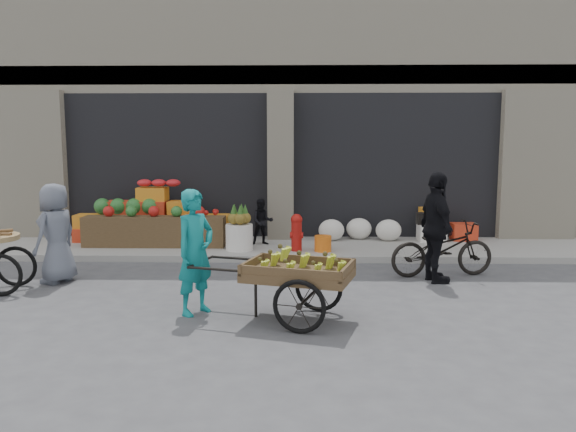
{
  "coord_description": "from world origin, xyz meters",
  "views": [
    {
      "loc": [
        0.42,
        -6.98,
        2.17
      ],
      "look_at": [
        0.24,
        1.17,
        1.1
      ],
      "focal_mm": 35.0,
      "sensor_mm": 36.0,
      "label": 1
    }
  ],
  "objects_px": {
    "fire_hydrant": "(297,231)",
    "bicycle": "(442,249)",
    "banana_cart": "(295,268)",
    "orange_bucket": "(323,244)",
    "cyclist": "(436,228)",
    "pineapple_bin": "(239,237)",
    "vendor_woman": "(195,252)",
    "seated_person": "(262,222)",
    "vendor_grey": "(56,233)"
  },
  "relations": [
    {
      "from": "fire_hydrant",
      "to": "bicycle",
      "type": "distance_m",
      "value": 2.81
    },
    {
      "from": "banana_cart",
      "to": "orange_bucket",
      "type": "bearing_deg",
      "value": 98.74
    },
    {
      "from": "orange_bucket",
      "to": "bicycle",
      "type": "relative_size",
      "value": 0.19
    },
    {
      "from": "banana_cart",
      "to": "cyclist",
      "type": "bearing_deg",
      "value": 58.29
    },
    {
      "from": "pineapple_bin",
      "to": "vendor_woman",
      "type": "distance_m",
      "value": 3.68
    },
    {
      "from": "orange_bucket",
      "to": "cyclist",
      "type": "height_order",
      "value": "cyclist"
    },
    {
      "from": "bicycle",
      "to": "seated_person",
      "type": "bearing_deg",
      "value": 45.44
    },
    {
      "from": "orange_bucket",
      "to": "cyclist",
      "type": "relative_size",
      "value": 0.19
    },
    {
      "from": "seated_person",
      "to": "vendor_grey",
      "type": "height_order",
      "value": "vendor_grey"
    },
    {
      "from": "vendor_woman",
      "to": "cyclist",
      "type": "bearing_deg",
      "value": -27.86
    },
    {
      "from": "banana_cart",
      "to": "seated_person",
      "type": "bearing_deg",
      "value": 115.01
    },
    {
      "from": "pineapple_bin",
      "to": "bicycle",
      "type": "bearing_deg",
      "value": -23.96
    },
    {
      "from": "pineapple_bin",
      "to": "seated_person",
      "type": "height_order",
      "value": "seated_person"
    },
    {
      "from": "fire_hydrant",
      "to": "cyclist",
      "type": "distance_m",
      "value": 2.91
    },
    {
      "from": "seated_person",
      "to": "cyclist",
      "type": "xyz_separation_m",
      "value": [
        2.88,
        -2.55,
        0.28
      ]
    },
    {
      "from": "vendor_woman",
      "to": "vendor_grey",
      "type": "relative_size",
      "value": 1.03
    },
    {
      "from": "orange_bucket",
      "to": "bicycle",
      "type": "bearing_deg",
      "value": -37.58
    },
    {
      "from": "fire_hydrant",
      "to": "cyclist",
      "type": "xyz_separation_m",
      "value": [
        2.18,
        -1.9,
        0.36
      ]
    },
    {
      "from": "pineapple_bin",
      "to": "vendor_grey",
      "type": "height_order",
      "value": "vendor_grey"
    },
    {
      "from": "fire_hydrant",
      "to": "orange_bucket",
      "type": "relative_size",
      "value": 2.22
    },
    {
      "from": "vendor_grey",
      "to": "banana_cart",
      "type": "bearing_deg",
      "value": 83.74
    },
    {
      "from": "fire_hydrant",
      "to": "vendor_woman",
      "type": "distance_m",
      "value": 3.82
    },
    {
      "from": "banana_cart",
      "to": "cyclist",
      "type": "distance_m",
      "value": 2.94
    },
    {
      "from": "vendor_woman",
      "to": "vendor_grey",
      "type": "bearing_deg",
      "value": 93.55
    },
    {
      "from": "pineapple_bin",
      "to": "vendor_woman",
      "type": "xyz_separation_m",
      "value": [
        -0.15,
        -3.65,
        0.43
      ]
    },
    {
      "from": "pineapple_bin",
      "to": "cyclist",
      "type": "relative_size",
      "value": 0.3
    },
    {
      "from": "orange_bucket",
      "to": "bicycle",
      "type": "height_order",
      "value": "bicycle"
    },
    {
      "from": "pineapple_bin",
      "to": "fire_hydrant",
      "type": "distance_m",
      "value": 1.11
    },
    {
      "from": "banana_cart",
      "to": "bicycle",
      "type": "bearing_deg",
      "value": 61.06
    },
    {
      "from": "seated_person",
      "to": "cyclist",
      "type": "bearing_deg",
      "value": -51.49
    },
    {
      "from": "fire_hydrant",
      "to": "seated_person",
      "type": "distance_m",
      "value": 0.96
    },
    {
      "from": "cyclist",
      "to": "pineapple_bin",
      "type": "bearing_deg",
      "value": 49.63
    },
    {
      "from": "pineapple_bin",
      "to": "cyclist",
      "type": "distance_m",
      "value": 3.85
    },
    {
      "from": "pineapple_bin",
      "to": "cyclist",
      "type": "xyz_separation_m",
      "value": [
        3.28,
        -1.95,
        0.49
      ]
    },
    {
      "from": "pineapple_bin",
      "to": "seated_person",
      "type": "distance_m",
      "value": 0.75
    },
    {
      "from": "pineapple_bin",
      "to": "orange_bucket",
      "type": "bearing_deg",
      "value": -3.58
    },
    {
      "from": "seated_person",
      "to": "fire_hydrant",
      "type": "bearing_deg",
      "value": -52.88
    },
    {
      "from": "vendor_woman",
      "to": "cyclist",
      "type": "relative_size",
      "value": 0.92
    },
    {
      "from": "vendor_woman",
      "to": "bicycle",
      "type": "bearing_deg",
      "value": -24.18
    },
    {
      "from": "seated_person",
      "to": "vendor_grey",
      "type": "distance_m",
      "value": 4.05
    },
    {
      "from": "cyclist",
      "to": "seated_person",
      "type": "bearing_deg",
      "value": 38.83
    },
    {
      "from": "fire_hydrant",
      "to": "orange_bucket",
      "type": "xyz_separation_m",
      "value": [
        0.5,
        -0.05,
        -0.23
      ]
    },
    {
      "from": "banana_cart",
      "to": "vendor_grey",
      "type": "distance_m",
      "value": 4.14
    },
    {
      "from": "vendor_woman",
      "to": "fire_hydrant",
      "type": "bearing_deg",
      "value": 16.55
    },
    {
      "from": "banana_cart",
      "to": "pineapple_bin",
      "type": "bearing_deg",
      "value": 121.89
    },
    {
      "from": "pineapple_bin",
      "to": "vendor_grey",
      "type": "xyz_separation_m",
      "value": [
        -2.61,
        -2.1,
        0.41
      ]
    },
    {
      "from": "banana_cart",
      "to": "vendor_woman",
      "type": "relative_size",
      "value": 1.44
    },
    {
      "from": "orange_bucket",
      "to": "vendor_woman",
      "type": "height_order",
      "value": "vendor_woman"
    },
    {
      "from": "orange_bucket",
      "to": "vendor_woman",
      "type": "distance_m",
      "value": 3.99
    },
    {
      "from": "pineapple_bin",
      "to": "vendor_grey",
      "type": "distance_m",
      "value": 3.38
    }
  ]
}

